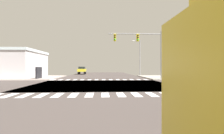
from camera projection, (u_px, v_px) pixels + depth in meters
The scene contains 8 objects.
ground at pixel (102, 85), 19.27m from camera, with size 90.00×90.00×0.05m.
sidewalk_corner_ne at pixel (178, 77), 31.92m from camera, with size 12.00×12.00×0.14m.
sidewalk_corner_nw at pixel (22, 78), 30.59m from camera, with size 12.00×12.00×0.14m.
crosswalk_near at pixel (97, 95), 11.97m from camera, with size 13.50×2.00×0.01m.
crosswalk_far at pixel (100, 80), 26.55m from camera, with size 13.50×2.00×0.01m.
traffic_signal_mast at pixel (141, 43), 26.44m from camera, with size 7.59×0.55×6.86m.
street_lamp at pixel (139, 54), 37.60m from camera, with size 1.78×0.32×7.17m.
sedan_middle_4 at pixel (82, 70), 46.69m from camera, with size 1.80×4.30×1.88m.
Camera 1 is at (0.06, -19.30, 1.77)m, focal length 30.15 mm.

